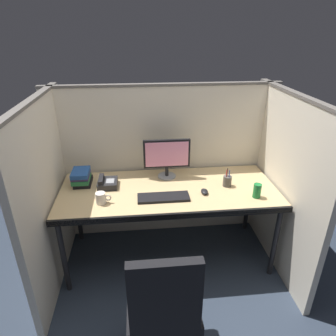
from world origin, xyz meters
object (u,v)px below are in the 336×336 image
object	(u,v)px
keyboard_main	(163,197)
pen_cup	(227,181)
soda_can	(257,191)
monitor_center	(167,156)
book_stack	(82,177)
computer_mouse	(204,192)
desk	(169,194)
office_chair	(163,321)
desk_phone	(107,183)
coffee_mug	(101,198)

from	to	relation	value
keyboard_main	pen_cup	size ratio (longest dim) A/B	2.54
pen_cup	soda_can	xyz separation A→B (m)	(0.19, -0.22, 0.01)
monitor_center	book_stack	size ratio (longest dim) A/B	1.92
computer_mouse	pen_cup	size ratio (longest dim) A/B	0.57
computer_mouse	soda_can	bearing A→B (deg)	-14.09
computer_mouse	book_stack	distance (m)	1.11
desk	computer_mouse	world-z (taller)	computer_mouse
monitor_center	office_chair	bearing A→B (deg)	-96.73
desk	pen_cup	distance (m)	0.54
book_stack	computer_mouse	bearing A→B (deg)	-14.77
pen_cup	desk_phone	world-z (taller)	pen_cup
pen_cup	book_stack	bearing A→B (deg)	172.53
desk_phone	desk	bearing A→B (deg)	-12.10
coffee_mug	pen_cup	distance (m)	1.11
coffee_mug	soda_can	world-z (taller)	soda_can
keyboard_main	computer_mouse	bearing A→B (deg)	7.61
office_chair	keyboard_main	xyz separation A→B (m)	(0.08, 0.86, 0.39)
monitor_center	keyboard_main	distance (m)	0.45
book_stack	desk_phone	bearing A→B (deg)	-16.63
desk	soda_can	world-z (taller)	soda_can
pen_cup	book_stack	xyz separation A→B (m)	(-1.30, 0.17, 0.02)
computer_mouse	book_stack	xyz separation A→B (m)	(-1.07, 0.28, 0.05)
computer_mouse	book_stack	size ratio (longest dim) A/B	0.43
desk_phone	soda_can	bearing A→B (deg)	-14.20
monitor_center	soda_can	xyz separation A→B (m)	(0.71, -0.45, -0.15)
book_stack	desk_phone	size ratio (longest dim) A/B	1.18
desk_phone	office_chair	bearing A→B (deg)	-70.22
computer_mouse	keyboard_main	bearing A→B (deg)	-172.39
pen_cup	soda_can	size ratio (longest dim) A/B	1.39
soda_can	office_chair	bearing A→B (deg)	-136.97
coffee_mug	soda_can	xyz separation A→B (m)	(1.28, -0.04, 0.01)
monitor_center	computer_mouse	size ratio (longest dim) A/B	4.48
desk	office_chair	world-z (taller)	office_chair
pen_cup	book_stack	size ratio (longest dim) A/B	0.75
office_chair	computer_mouse	xyz separation A→B (m)	(0.44, 0.91, 0.39)
office_chair	coffee_mug	xyz separation A→B (m)	(-0.43, 0.84, 0.42)
book_stack	soda_can	size ratio (longest dim) A/B	1.84
pen_cup	book_stack	distance (m)	1.31
keyboard_main	soda_can	world-z (taller)	soda_can
keyboard_main	coffee_mug	size ratio (longest dim) A/B	3.41
office_chair	keyboard_main	distance (m)	0.94
office_chair	soda_can	size ratio (longest dim) A/B	7.99
soda_can	coffee_mug	bearing A→B (deg)	178.37
monitor_center	book_stack	distance (m)	0.79
pen_cup	soda_can	bearing A→B (deg)	-48.61
monitor_center	soda_can	distance (m)	0.85
desk	book_stack	world-z (taller)	book_stack
keyboard_main	monitor_center	bearing A→B (deg)	80.18
desk	desk_phone	xyz separation A→B (m)	(-0.54, 0.12, 0.08)
office_chair	monitor_center	size ratio (longest dim) A/B	2.27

